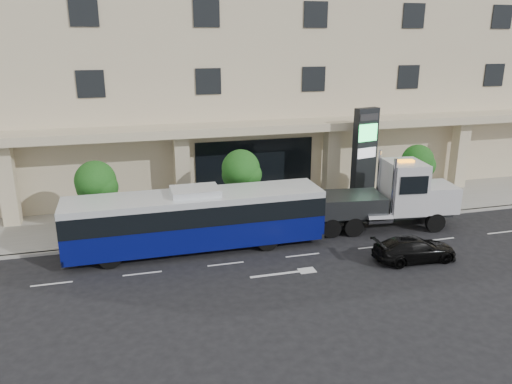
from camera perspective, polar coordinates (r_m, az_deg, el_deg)
ground at (r=27.01m, az=4.24°, el=-5.94°), size 120.00×120.00×0.00m
sidewalk at (r=31.42m, az=1.27°, el=-2.36°), size 120.00×6.00×0.15m
curb at (r=28.74m, az=2.94°, el=-4.29°), size 120.00×0.30×0.15m
convention_center at (r=39.71m, az=-3.02°, el=16.31°), size 60.00×17.60×20.00m
tree_left at (r=28.06m, az=-17.80°, el=0.89°), size 2.27×2.20×4.22m
tree_mid at (r=28.69m, az=-1.70°, el=2.38°), size 2.28×2.20×4.38m
tree_right at (r=33.24m, az=18.01°, el=3.21°), size 2.10×2.00×4.04m
city_bus at (r=25.90m, az=-6.87°, el=-3.02°), size 13.20×2.86×3.34m
tow_truck at (r=29.62m, az=14.91°, el=-0.64°), size 9.73×3.36×4.40m
black_sedan at (r=26.05m, az=17.67°, el=-6.22°), size 4.24×1.84×1.21m
signage_pylon at (r=32.19m, az=12.26°, el=3.85°), size 1.66×0.91×6.35m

